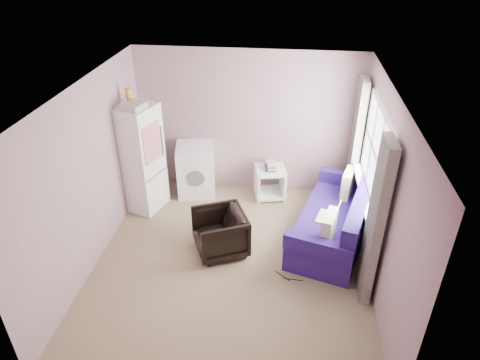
# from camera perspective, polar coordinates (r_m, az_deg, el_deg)

# --- Properties ---
(room) EXTENTS (3.84, 4.24, 2.54)m
(room) POSITION_cam_1_polar(r_m,az_deg,el_deg) (5.49, -1.07, -0.83)
(room) COLOR #968262
(room) RESTS_ON ground
(armchair) EXTENTS (0.89, 0.91, 0.72)m
(armchair) POSITION_cam_1_polar(r_m,az_deg,el_deg) (6.19, -2.69, -6.78)
(armchair) COLOR black
(armchair) RESTS_ON ground
(fridge) EXTENTS (0.78, 0.77, 2.04)m
(fridge) POSITION_cam_1_polar(r_m,az_deg,el_deg) (7.10, -13.29, 2.90)
(fridge) COLOR white
(fridge) RESTS_ON ground
(washing_machine) EXTENTS (0.75, 0.75, 0.91)m
(washing_machine) POSITION_cam_1_polar(r_m,az_deg,el_deg) (7.53, -5.89, 1.54)
(washing_machine) COLOR white
(washing_machine) RESTS_ON ground
(side_table) EXTENTS (0.60, 0.60, 0.68)m
(side_table) POSITION_cam_1_polar(r_m,az_deg,el_deg) (7.46, 4.02, -0.05)
(side_table) COLOR white
(side_table) RESTS_ON ground
(sofa) EXTENTS (1.46, 2.22, 0.91)m
(sofa) POSITION_cam_1_polar(r_m,az_deg,el_deg) (6.57, 12.82, -5.44)
(sofa) COLOR navy
(sofa) RESTS_ON ground
(window_dressing) EXTENTS (0.17, 2.62, 2.18)m
(window_dressing) POSITION_cam_1_polar(r_m,az_deg,el_deg) (6.21, 16.21, 0.32)
(window_dressing) COLOR white
(window_dressing) RESTS_ON ground
(floor_cables) EXTENTS (0.39, 0.18, 0.01)m
(floor_cables) POSITION_cam_1_polar(r_m,az_deg,el_deg) (6.00, 6.38, -12.82)
(floor_cables) COLOR black
(floor_cables) RESTS_ON ground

